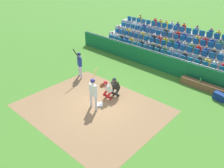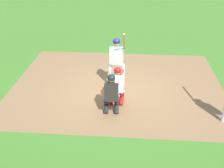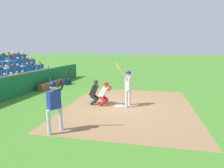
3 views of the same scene
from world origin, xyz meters
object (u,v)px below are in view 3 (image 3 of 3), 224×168
at_px(water_bottle_on_bench, 50,80).
at_px(on_deck_batter, 54,101).
at_px(batter_at_plate, 128,84).
at_px(dugout_bench, 52,84).
at_px(catcher_crouching, 105,92).
at_px(equipment_duffel_bag, 67,82).
at_px(home_plate_umpire, 95,91).
at_px(home_plate_marker, 119,105).

height_order(water_bottle_on_bench, on_deck_batter, on_deck_batter).
bearing_deg(batter_at_plate, dugout_bench, -118.19).
distance_m(batter_at_plate, on_deck_batter, 4.06).
bearing_deg(on_deck_batter, catcher_crouching, 167.48).
distance_m(equipment_duffel_bag, on_deck_batter, 9.08).
relative_size(dugout_bench, equipment_duffel_bag, 4.15).
bearing_deg(equipment_duffel_bag, batter_at_plate, 65.38).
distance_m(batter_at_plate, catcher_crouching, 1.24).
height_order(catcher_crouching, on_deck_batter, on_deck_batter).
relative_size(batter_at_plate, catcher_crouching, 1.74).
height_order(batter_at_plate, equipment_duffel_bag, batter_at_plate).
xyz_separation_m(home_plate_umpire, water_bottle_on_bench, (-3.15, -4.49, -0.14)).
bearing_deg(equipment_duffel_bag, on_deck_batter, 39.24).
distance_m(catcher_crouching, water_bottle_on_bench, 6.03).
relative_size(home_plate_umpire, dugout_bench, 0.44).
height_order(catcher_crouching, water_bottle_on_bench, catcher_crouching).
relative_size(home_plate_umpire, equipment_duffel_bag, 1.83).
bearing_deg(water_bottle_on_bench, dugout_bench, -168.64).
bearing_deg(batter_at_plate, equipment_duffel_bag, -129.26).
bearing_deg(home_plate_marker, home_plate_umpire, -90.24).
distance_m(home_plate_umpire, dugout_bench, 5.67).
height_order(dugout_bench, water_bottle_on_bench, water_bottle_on_bench).
bearing_deg(equipment_duffel_bag, home_plate_umpire, 54.96).
distance_m(dugout_bench, water_bottle_on_bench, 0.41).
xyz_separation_m(home_plate_marker, batter_at_plate, (-0.03, 0.41, 1.12)).
xyz_separation_m(home_plate_marker, catcher_crouching, (0.12, -0.74, 0.69)).
height_order(home_plate_marker, water_bottle_on_bench, water_bottle_on_bench).
bearing_deg(home_plate_marker, dugout_bench, -120.07).
bearing_deg(equipment_duffel_bag, water_bottle_on_bench, -4.77).
bearing_deg(equipment_duffel_bag, dugout_bench, -9.41).
bearing_deg(on_deck_batter, equipment_duffel_bag, -155.40).
xyz_separation_m(catcher_crouching, home_plate_umpire, (-0.13, -0.57, -0.00)).
relative_size(home_plate_marker, home_plate_umpire, 0.34).
height_order(batter_at_plate, catcher_crouching, batter_at_plate).
height_order(catcher_crouching, home_plate_umpire, home_plate_umpire).
xyz_separation_m(home_plate_marker, equipment_duffel_bag, (-4.67, -5.26, 0.20)).
bearing_deg(catcher_crouching, water_bottle_on_bench, -122.98).
relative_size(catcher_crouching, on_deck_batter, 0.56).
xyz_separation_m(home_plate_umpire, dugout_bench, (-3.37, -4.53, -0.48)).
relative_size(dugout_bench, water_bottle_on_bench, 12.19).
height_order(home_plate_umpire, water_bottle_on_bench, home_plate_umpire).
relative_size(batter_at_plate, equipment_duffel_bag, 3.10).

